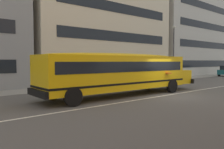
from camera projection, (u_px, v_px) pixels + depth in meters
The scene contains 7 objects.
ground_plane at pixel (167, 95), 15.67m from camera, with size 400.00×400.00×0.00m, color #54514F.
sidewalk_far at pixel (95, 85), 22.09m from camera, with size 120.00×3.00×0.01m, color gray.
lane_centreline at pixel (167, 95), 15.67m from camera, with size 110.00×0.16×0.01m, color silver.
school_bus at pixel (121, 71), 15.40m from camera, with size 12.89×3.22×2.87m.
street_lamp at pixel (174, 46), 28.96m from camera, with size 0.44×0.44×6.80m.
apartment_block_far_centre at pixel (89, 5), 30.24m from camera, with size 18.53×12.24×19.70m.
apartment_block_far_right at pixel (183, 21), 43.03m from camera, with size 20.88×10.53×19.70m.
Camera 1 is at (-12.95, -9.43, 2.34)m, focal length 36.55 mm.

